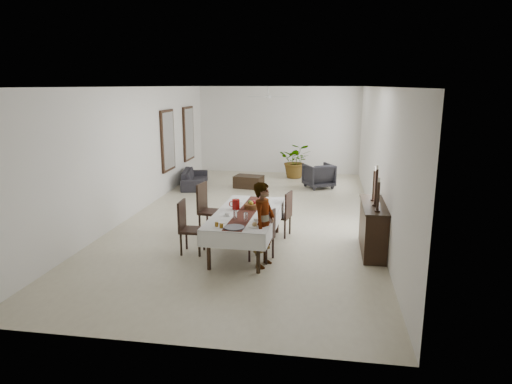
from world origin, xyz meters
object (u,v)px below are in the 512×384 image
object	(u,v)px
dining_table_top	(247,214)
sofa	(195,178)
red_pitcher	(236,204)
woman	(264,225)
sideboard_body	(373,229)

from	to	relation	value
dining_table_top	sofa	world-z (taller)	dining_table_top
sofa	red_pitcher	bearing A→B (deg)	-166.67
woman	sideboard_body	size ratio (longest dim) A/B	0.99
red_pitcher	dining_table_top	bearing A→B (deg)	-32.69
sideboard_body	sofa	size ratio (longest dim) A/B	0.84
sideboard_body	woman	bearing A→B (deg)	-152.29
woman	sideboard_body	xyz separation A→B (m)	(2.03, 1.07, -0.31)
red_pitcher	woman	world-z (taller)	woman
woman	sofa	size ratio (longest dim) A/B	0.83
red_pitcher	sideboard_body	world-z (taller)	red_pitcher
red_pitcher	sideboard_body	bearing A→B (deg)	2.04
sideboard_body	sofa	xyz separation A→B (m)	(-5.20, 5.24, -0.20)
dining_table_top	sideboard_body	distance (m)	2.51
dining_table_top	sofa	size ratio (longest dim) A/B	1.31
red_pitcher	sideboard_body	size ratio (longest dim) A/B	0.13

